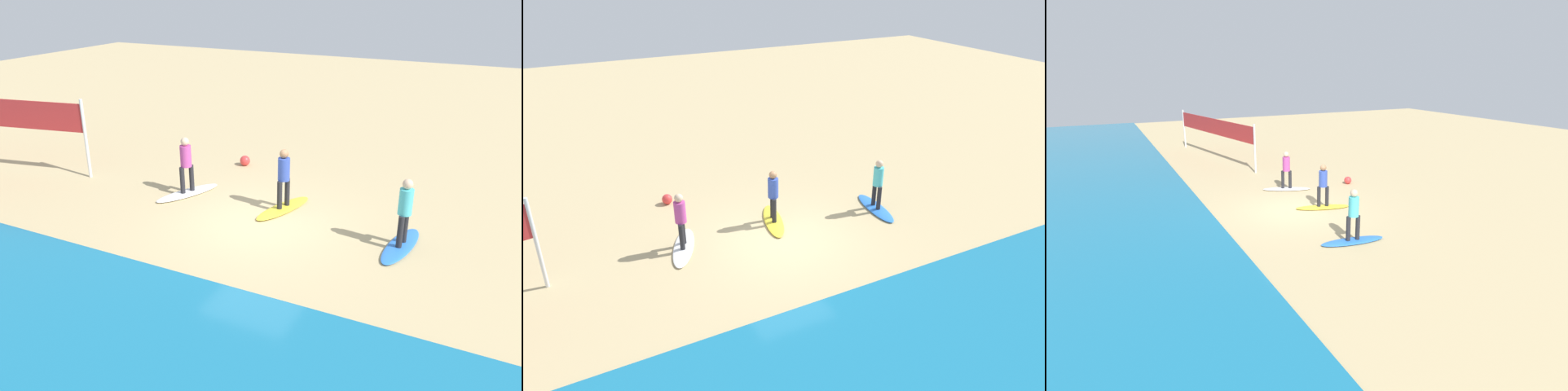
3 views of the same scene
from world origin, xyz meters
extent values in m
plane|color=tan|center=(0.00, 0.00, 0.00)|extent=(60.00, 60.00, 0.00)
ellipsoid|color=blue|center=(-3.60, -0.30, 0.04)|extent=(0.82, 2.15, 0.09)
cylinder|color=#232328|center=(-3.58, -0.14, 0.48)|extent=(0.14, 0.14, 0.78)
cylinder|color=#232328|center=(-3.62, -0.46, 0.48)|extent=(0.14, 0.14, 0.78)
cylinder|color=#4CC6D1|center=(-3.60, -0.30, 1.18)|extent=(0.32, 0.32, 0.62)
sphere|color=beige|center=(-3.60, -0.30, 1.61)|extent=(0.24, 0.24, 0.24)
ellipsoid|color=yellow|center=(-0.24, -1.06, 0.04)|extent=(1.13, 2.17, 0.09)
cylinder|color=#232328|center=(-0.19, -0.91, 0.48)|extent=(0.14, 0.14, 0.78)
cylinder|color=#232328|center=(-0.28, -1.21, 0.48)|extent=(0.14, 0.14, 0.78)
cylinder|color=#334CAD|center=(-0.24, -1.06, 1.18)|extent=(0.32, 0.32, 0.62)
sphere|color=#9E704C|center=(-0.24, -1.06, 1.61)|extent=(0.24, 0.24, 0.24)
ellipsoid|color=white|center=(2.72, -0.83, 0.04)|extent=(1.33, 2.15, 0.09)
cylinder|color=#232328|center=(2.78, -0.69, 0.48)|extent=(0.14, 0.14, 0.78)
cylinder|color=#232328|center=(2.66, -0.98, 0.48)|extent=(0.14, 0.14, 0.78)
cylinder|color=#B74293|center=(2.72, -0.83, 1.18)|extent=(0.32, 0.32, 0.62)
sphere|color=beige|center=(2.72, -0.83, 1.61)|extent=(0.24, 0.24, 0.24)
cylinder|color=silver|center=(6.29, -0.68, 1.25)|extent=(0.10, 0.10, 2.50)
sphere|color=#E53838|center=(2.38, -3.81, 0.17)|extent=(0.34, 0.34, 0.34)
camera|label=1|loc=(-5.38, 10.86, 5.91)|focal=35.80mm
camera|label=2|loc=(5.61, 11.03, 7.54)|focal=33.85mm
camera|label=3|loc=(-14.06, 6.50, 5.32)|focal=29.53mm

